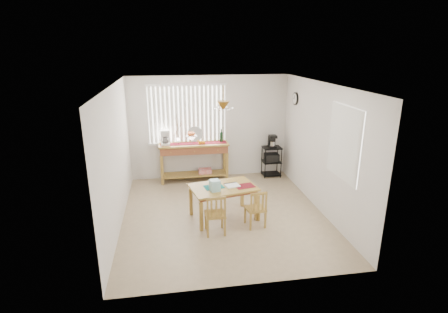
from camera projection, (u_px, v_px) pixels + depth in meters
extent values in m
cube|color=tan|center=(223.00, 214.00, 7.12)|extent=(4.00, 4.50, 0.01)
cube|color=silver|center=(209.00, 127.00, 8.89)|extent=(4.00, 0.10, 2.60)
cube|color=silver|center=(251.00, 203.00, 4.56)|extent=(4.00, 0.10, 2.60)
cube|color=silver|center=(113.00, 158.00, 6.41)|extent=(0.10, 4.50, 2.60)
cube|color=silver|center=(324.00, 148.00, 7.04)|extent=(0.10, 4.50, 2.60)
cube|color=white|center=(223.00, 82.00, 6.32)|extent=(4.00, 4.50, 0.10)
cube|color=white|center=(187.00, 114.00, 8.65)|extent=(1.90, 0.01, 1.40)
cube|color=white|center=(150.00, 116.00, 8.51)|extent=(0.07, 0.03, 1.40)
cube|color=white|center=(155.00, 115.00, 8.52)|extent=(0.07, 0.03, 1.40)
cube|color=white|center=(159.00, 115.00, 8.54)|extent=(0.07, 0.03, 1.40)
cube|color=white|center=(164.00, 115.00, 8.55)|extent=(0.07, 0.03, 1.40)
cube|color=white|center=(168.00, 115.00, 8.57)|extent=(0.07, 0.03, 1.40)
cube|color=white|center=(172.00, 115.00, 8.59)|extent=(0.07, 0.03, 1.40)
cube|color=white|center=(177.00, 115.00, 8.60)|extent=(0.07, 0.03, 1.40)
cube|color=white|center=(181.00, 115.00, 8.62)|extent=(0.07, 0.03, 1.40)
cube|color=white|center=(185.00, 115.00, 8.63)|extent=(0.07, 0.03, 1.40)
cube|color=white|center=(189.00, 114.00, 8.65)|extent=(0.07, 0.03, 1.40)
cube|color=white|center=(194.00, 114.00, 8.67)|extent=(0.07, 0.03, 1.40)
cube|color=white|center=(198.00, 114.00, 8.68)|extent=(0.07, 0.03, 1.40)
cube|color=white|center=(202.00, 114.00, 8.70)|extent=(0.07, 0.03, 1.40)
cube|color=white|center=(206.00, 114.00, 8.71)|extent=(0.07, 0.03, 1.40)
cube|color=white|center=(211.00, 114.00, 8.73)|extent=(0.07, 0.03, 1.40)
cube|color=white|center=(215.00, 114.00, 8.75)|extent=(0.07, 0.03, 1.40)
cube|color=white|center=(219.00, 114.00, 8.76)|extent=(0.07, 0.03, 1.40)
cube|color=white|center=(223.00, 113.00, 8.78)|extent=(0.07, 0.03, 1.40)
cube|color=white|center=(188.00, 143.00, 8.85)|extent=(1.98, 0.06, 0.06)
cube|color=white|center=(186.00, 85.00, 8.41)|extent=(1.98, 0.06, 0.06)
cube|color=white|center=(345.00, 143.00, 6.08)|extent=(0.01, 1.10, 1.30)
cube|color=white|center=(359.00, 151.00, 5.61)|extent=(0.03, 0.07, 1.30)
cube|color=white|center=(355.00, 149.00, 5.71)|extent=(0.03, 0.07, 1.30)
cube|color=white|center=(352.00, 147.00, 5.82)|extent=(0.03, 0.07, 1.30)
cube|color=white|center=(349.00, 146.00, 5.92)|extent=(0.03, 0.07, 1.30)
cube|color=white|center=(346.00, 144.00, 6.02)|extent=(0.03, 0.07, 1.30)
cube|color=white|center=(342.00, 142.00, 6.13)|extent=(0.03, 0.07, 1.30)
cube|color=white|center=(340.00, 141.00, 6.23)|extent=(0.03, 0.07, 1.30)
cube|color=white|center=(337.00, 139.00, 6.33)|extent=(0.03, 0.07, 1.30)
cube|color=white|center=(334.00, 138.00, 6.44)|extent=(0.03, 0.07, 1.30)
cube|color=white|center=(331.00, 136.00, 6.54)|extent=(0.03, 0.07, 1.30)
cylinder|color=black|center=(295.00, 99.00, 8.25)|extent=(0.04, 0.30, 0.30)
cylinder|color=white|center=(294.00, 99.00, 8.25)|extent=(0.01, 0.25, 0.25)
cylinder|color=olive|center=(223.00, 95.00, 6.25)|extent=(0.01, 0.01, 0.34)
cone|color=olive|center=(223.00, 105.00, 6.30)|extent=(0.24, 0.24, 0.14)
sphere|color=white|center=(232.00, 108.00, 6.34)|extent=(0.05, 0.05, 0.05)
sphere|color=white|center=(226.00, 107.00, 6.46)|extent=(0.05, 0.05, 0.05)
sphere|color=white|center=(218.00, 107.00, 6.44)|extent=(0.05, 0.05, 0.05)
sphere|color=white|center=(214.00, 108.00, 6.29)|extent=(0.05, 0.05, 0.05)
sphere|color=white|center=(220.00, 110.00, 6.17)|extent=(0.05, 0.05, 0.05)
sphere|color=white|center=(229.00, 109.00, 6.20)|extent=(0.05, 0.05, 0.05)
cube|color=#A98539|center=(194.00, 144.00, 8.64)|extent=(1.72, 0.48, 0.04)
cube|color=brown|center=(194.00, 149.00, 8.68)|extent=(1.65, 0.44, 0.17)
cube|color=#A98539|center=(162.00, 170.00, 8.51)|extent=(0.06, 0.06, 0.74)
cube|color=#A98539|center=(227.00, 167.00, 8.76)|extent=(0.06, 0.06, 0.74)
cube|color=#A98539|center=(162.00, 166.00, 8.87)|extent=(0.06, 0.06, 0.74)
cube|color=#A98539|center=(225.00, 162.00, 9.11)|extent=(0.06, 0.06, 0.74)
cube|color=#A98539|center=(195.00, 174.00, 8.88)|extent=(1.59, 0.42, 0.03)
cube|color=red|center=(205.00, 171.00, 8.90)|extent=(0.32, 0.24, 0.11)
cube|color=maroon|center=(194.00, 143.00, 8.63)|extent=(1.63, 0.27, 0.01)
cube|color=white|center=(166.00, 144.00, 8.52)|extent=(0.21, 0.26, 0.05)
cube|color=white|center=(165.00, 137.00, 8.56)|extent=(0.21, 0.09, 0.32)
cube|color=white|center=(165.00, 131.00, 8.41)|extent=(0.21, 0.24, 0.08)
cylinder|color=white|center=(165.00, 140.00, 8.46)|extent=(0.14, 0.14, 0.14)
cylinder|color=white|center=(192.00, 142.00, 8.59)|extent=(0.05, 0.05, 0.11)
cone|color=white|center=(191.00, 138.00, 8.56)|extent=(0.28, 0.28, 0.10)
sphere|color=#B01D17|center=(194.00, 134.00, 8.54)|extent=(0.09, 0.09, 0.09)
sphere|color=#B01D17|center=(192.00, 134.00, 8.58)|extent=(0.09, 0.09, 0.09)
sphere|color=#B01D17|center=(190.00, 134.00, 8.57)|extent=(0.09, 0.09, 0.09)
sphere|color=#B01D17|center=(189.00, 134.00, 8.52)|extent=(0.09, 0.09, 0.09)
sphere|color=#B01D17|center=(190.00, 135.00, 8.48)|extent=(0.09, 0.09, 0.09)
sphere|color=#B01D17|center=(193.00, 135.00, 8.49)|extent=(0.09, 0.09, 0.09)
sphere|color=orange|center=(200.00, 142.00, 8.56)|extent=(0.09, 0.09, 0.09)
sphere|color=orange|center=(204.00, 142.00, 8.58)|extent=(0.09, 0.09, 0.09)
cylinder|color=silver|center=(195.00, 134.00, 8.77)|extent=(0.39, 0.10, 0.38)
cylinder|color=white|center=(178.00, 141.00, 8.60)|extent=(0.09, 0.09, 0.15)
cylinder|color=#4C3823|center=(178.00, 128.00, 8.51)|extent=(0.09, 0.04, 0.48)
cylinder|color=#4C3823|center=(178.00, 127.00, 8.50)|extent=(0.15, 0.06, 0.52)
cylinder|color=#4C3823|center=(178.00, 129.00, 8.52)|extent=(0.19, 0.08, 0.39)
cylinder|color=#4C3823|center=(178.00, 126.00, 8.49)|extent=(0.06, 0.03, 0.59)
cylinder|color=#4C3823|center=(178.00, 130.00, 8.52)|extent=(0.24, 0.11, 0.33)
cylinder|color=black|center=(221.00, 137.00, 8.75)|extent=(0.08, 0.08, 0.25)
cylinder|color=black|center=(221.00, 131.00, 8.70)|extent=(0.03, 0.03, 0.09)
cylinder|color=black|center=(265.00, 164.00, 8.91)|extent=(0.02, 0.02, 0.79)
cylinder|color=black|center=(281.00, 163.00, 8.98)|extent=(0.02, 0.02, 0.79)
cylinder|color=black|center=(262.00, 160.00, 9.23)|extent=(0.02, 0.02, 0.79)
cylinder|color=black|center=(277.00, 159.00, 9.29)|extent=(0.02, 0.02, 0.79)
cube|color=black|center=(272.00, 148.00, 8.99)|extent=(0.46, 0.37, 0.03)
cube|color=black|center=(271.00, 162.00, 9.10)|extent=(0.46, 0.37, 0.02)
cube|color=black|center=(271.00, 174.00, 9.20)|extent=(0.46, 0.37, 0.02)
cube|color=black|center=(272.00, 157.00, 9.07)|extent=(0.35, 0.28, 0.20)
cube|color=black|center=(272.00, 146.00, 8.96)|extent=(0.18, 0.22, 0.05)
cube|color=black|center=(272.00, 141.00, 9.00)|extent=(0.18, 0.07, 0.28)
cube|color=black|center=(273.00, 136.00, 8.88)|extent=(0.18, 0.20, 0.06)
cylinder|color=silver|center=(272.00, 143.00, 8.93)|extent=(0.12, 0.12, 0.12)
cube|color=#A98539|center=(223.00, 187.00, 6.78)|extent=(1.37, 1.03, 0.04)
cube|color=brown|center=(223.00, 189.00, 6.80)|extent=(1.27, 0.93, 0.05)
cube|color=#A98539|center=(201.00, 216.00, 6.39)|extent=(0.07, 0.07, 0.57)
cube|color=#A98539|center=(257.00, 207.00, 6.78)|extent=(0.07, 0.07, 0.57)
cube|color=#A98539|center=(191.00, 202.00, 7.00)|extent=(0.07, 0.07, 0.57)
cube|color=#A98539|center=(242.00, 193.00, 7.39)|extent=(0.07, 0.07, 0.57)
cube|color=#126A69|center=(214.00, 187.00, 6.75)|extent=(0.42, 0.34, 0.01)
cube|color=maroon|center=(245.00, 186.00, 6.79)|extent=(0.42, 0.34, 0.01)
cube|color=white|center=(232.00, 186.00, 6.79)|extent=(0.30, 0.26, 0.02)
cube|color=black|center=(230.00, 183.00, 6.90)|extent=(0.26, 0.08, 0.03)
cube|color=#8DC7CD|center=(215.00, 185.00, 6.55)|extent=(0.21, 0.21, 0.21)
cube|color=#A98539|center=(215.00, 214.00, 6.29)|extent=(0.36, 0.36, 0.03)
cube|color=#A98539|center=(222.00, 219.00, 6.52)|extent=(0.03, 0.03, 0.35)
cube|color=#A98539|center=(206.00, 221.00, 6.47)|extent=(0.03, 0.03, 0.35)
cube|color=#A98539|center=(225.00, 227.00, 6.23)|extent=(0.03, 0.03, 0.35)
cube|color=#A98539|center=(208.00, 229.00, 6.18)|extent=(0.03, 0.03, 0.35)
cube|color=#A98539|center=(225.00, 207.00, 6.10)|extent=(0.03, 0.03, 0.39)
cube|color=#A98539|center=(208.00, 208.00, 6.05)|extent=(0.03, 0.03, 0.39)
cube|color=#A98539|center=(216.00, 198.00, 6.02)|extent=(0.32, 0.03, 0.05)
cube|color=#A98539|center=(221.00, 208.00, 6.10)|extent=(0.03, 0.02, 0.31)
cube|color=#A98539|center=(216.00, 208.00, 6.08)|extent=(0.03, 0.02, 0.31)
cube|color=#A98539|center=(211.00, 209.00, 6.07)|extent=(0.03, 0.02, 0.31)
cube|color=#A98539|center=(255.00, 209.00, 6.55)|extent=(0.38, 0.38, 0.03)
cube|color=#A98539|center=(259.00, 213.00, 6.78)|extent=(0.04, 0.04, 0.33)
cube|color=#A98539|center=(245.00, 215.00, 6.70)|extent=(0.04, 0.04, 0.33)
cube|color=#A98539|center=(265.00, 220.00, 6.51)|extent=(0.04, 0.04, 0.33)
cube|color=#A98539|center=(251.00, 222.00, 6.43)|extent=(0.04, 0.04, 0.33)
cube|color=#A98539|center=(266.00, 201.00, 6.38)|extent=(0.03, 0.03, 0.37)
cube|color=#A98539|center=(251.00, 203.00, 6.30)|extent=(0.03, 0.03, 0.37)
cube|color=#A98539|center=(259.00, 194.00, 6.30)|extent=(0.31, 0.07, 0.05)
cube|color=#A98539|center=(263.00, 203.00, 6.37)|extent=(0.03, 0.02, 0.30)
cube|color=#A98539|center=(259.00, 203.00, 6.35)|extent=(0.03, 0.02, 0.30)
cube|color=#A98539|center=(255.00, 204.00, 6.33)|extent=(0.03, 0.02, 0.30)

